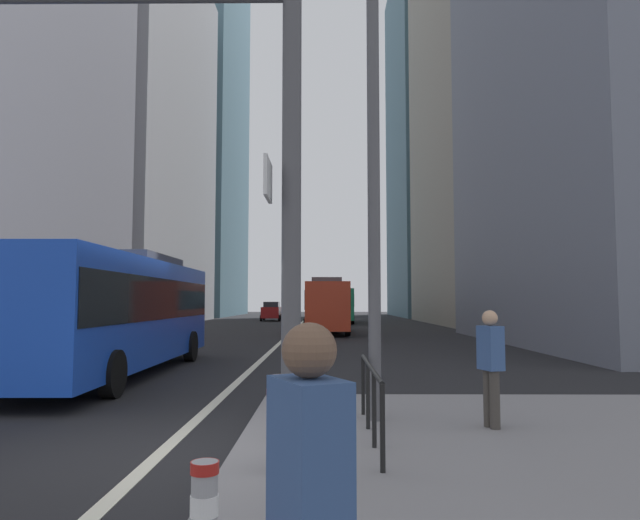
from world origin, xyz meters
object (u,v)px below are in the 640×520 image
object	(u,v)px
bollard_back	(279,404)
pedestrian_walking	(309,510)
car_receding_near	(333,310)
traffic_signal_gantry	(136,120)
city_bus_blue_oncoming	(118,307)
city_bus_red_receding	(325,304)
city_bus_red_distant	(338,303)
street_lamp_post	(373,100)
pedestrian_waiting	(491,362)
bollard_left	(204,512)
bollard_right	(275,427)
car_oncoming_mid	(272,311)

from	to	relation	value
bollard_back	pedestrian_walking	xyz separation A→B (m)	(0.55, -5.30, 0.50)
car_receding_near	traffic_signal_gantry	xyz separation A→B (m)	(-3.03, -57.96, 3.09)
city_bus_blue_oncoming	city_bus_red_receding	size ratio (longest dim) A/B	1.07
city_bus_red_distant	street_lamp_post	bearing A→B (deg)	-90.54
city_bus_red_receding	city_bus_blue_oncoming	bearing A→B (deg)	-105.32
traffic_signal_gantry	bollard_back	world-z (taller)	traffic_signal_gantry
street_lamp_post	pedestrian_waiting	bearing A→B (deg)	-17.29
bollard_left	pedestrian_waiting	world-z (taller)	pedestrian_waiting
city_bus_red_receding	bollard_right	distance (m)	30.11
traffic_signal_gantry	bollard_back	bearing A→B (deg)	41.46
car_receding_near	pedestrian_walking	size ratio (longest dim) A/B	2.33
street_lamp_post	bollard_back	world-z (taller)	street_lamp_post
car_receding_near	bollard_back	distance (m)	56.61
bollard_left	car_oncoming_mid	bearing A→B (deg)	94.87
city_bus_red_receding	bollard_back	size ratio (longest dim) A/B	12.21
city_bus_blue_oncoming	pedestrian_waiting	distance (m)	10.76
city_bus_red_receding	pedestrian_walking	distance (m)	33.90
bollard_back	car_oncoming_mid	bearing A→B (deg)	95.46
car_receding_near	bollard_left	world-z (taller)	car_receding_near
street_lamp_post	bollard_back	xyz separation A→B (m)	(-1.40, -1.32, -4.65)
city_bus_blue_oncoming	car_receding_near	distance (m)	49.21
car_oncoming_mid	traffic_signal_gantry	world-z (taller)	traffic_signal_gantry
city_bus_red_receding	pedestrian_waiting	bearing A→B (deg)	-85.00
city_bus_red_receding	city_bus_red_distant	distance (m)	17.45
city_bus_blue_oncoming	car_receding_near	world-z (taller)	city_bus_blue_oncoming
city_bus_blue_oncoming	city_bus_red_distant	bearing A→B (deg)	79.81
city_bus_red_receding	street_lamp_post	distance (m)	27.50
city_bus_red_distant	bollard_right	distance (m)	47.54
bollard_left	bollard_right	size ratio (longest dim) A/B	0.84
street_lamp_post	bollard_right	distance (m)	5.57
bollard_right	bollard_back	bearing A→B (deg)	93.02
city_bus_blue_oncoming	city_bus_red_distant	size ratio (longest dim) A/B	1.02
car_receding_near	bollard_left	distance (m)	60.39
traffic_signal_gantry	city_bus_blue_oncoming	bearing A→B (deg)	110.81
street_lamp_post	bollard_right	world-z (taller)	street_lamp_post
city_bus_blue_oncoming	bollard_left	world-z (taller)	city_bus_blue_oncoming
pedestrian_walking	bollard_back	bearing A→B (deg)	95.93
pedestrian_waiting	bollard_right	bearing A→B (deg)	-142.63
car_oncoming_mid	bollard_left	world-z (taller)	car_oncoming_mid
traffic_signal_gantry	car_receding_near	bearing A→B (deg)	87.01
city_bus_blue_oncoming	street_lamp_post	distance (m)	9.79
car_receding_near	pedestrian_waiting	bearing A→B (deg)	-88.36
city_bus_red_receding	traffic_signal_gantry	world-z (taller)	traffic_signal_gantry
city_bus_red_receding	bollard_left	xyz separation A→B (m)	(-0.85, -32.37, -1.26)
city_bus_blue_oncoming	bollard_right	xyz separation A→B (m)	(5.12, -9.32, -1.18)
city_bus_blue_oncoming	pedestrian_walking	size ratio (longest dim) A/B	6.42
city_bus_blue_oncoming	bollard_back	world-z (taller)	city_bus_blue_oncoming
car_oncoming_mid	pedestrian_walking	xyz separation A→B (m)	(5.41, -56.07, 0.15)
traffic_signal_gantry	pedestrian_waiting	distance (m)	5.91
car_receding_near	traffic_signal_gantry	bearing A→B (deg)	-92.99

